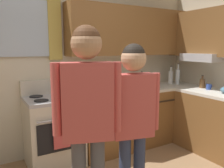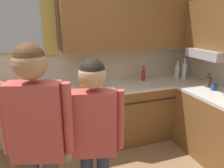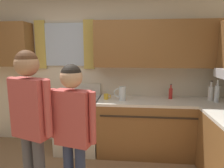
% 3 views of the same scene
% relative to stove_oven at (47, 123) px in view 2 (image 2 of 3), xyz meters
% --- Properties ---
extents(back_wall_unit, '(4.60, 0.42, 2.60)m').
position_rel_stove_oven_xyz_m(back_wall_unit, '(0.22, 0.27, 1.03)').
color(back_wall_unit, beige).
rests_on(back_wall_unit, ground).
extents(kitchen_counter_run, '(2.10, 1.86, 0.90)m').
position_rel_stove_oven_xyz_m(kitchen_counter_run, '(1.69, -0.35, -0.02)').
color(kitchen_counter_run, brown).
rests_on(kitchen_counter_run, ground).
extents(stove_oven, '(0.68, 0.67, 1.10)m').
position_rel_stove_oven_xyz_m(stove_oven, '(0.00, 0.00, 0.00)').
color(stove_oven, beige).
rests_on(stove_oven, ground).
extents(bottle_tall_clear, '(0.07, 0.07, 0.37)m').
position_rel_stove_oven_xyz_m(bottle_tall_clear, '(2.18, -0.05, 0.57)').
color(bottle_tall_clear, silver).
rests_on(bottle_tall_clear, kitchen_counter_run).
extents(bottle_squat_brown, '(0.08, 0.08, 0.21)m').
position_rel_stove_oven_xyz_m(bottle_squat_brown, '(2.25, -0.50, 0.51)').
color(bottle_squat_brown, brown).
rests_on(bottle_squat_brown, kitchen_counter_run).
extents(bottle_milk_white, '(0.08, 0.08, 0.31)m').
position_rel_stove_oven_xyz_m(bottle_milk_white, '(2.14, 0.08, 0.55)').
color(bottle_milk_white, white).
rests_on(bottle_milk_white, kitchen_counter_run).
extents(bottle_sauce_red, '(0.06, 0.06, 0.25)m').
position_rel_stove_oven_xyz_m(bottle_sauce_red, '(1.53, 0.12, 0.53)').
color(bottle_sauce_red, red).
rests_on(bottle_sauce_red, kitchen_counter_run).
extents(mug_mustard_yellow, '(0.12, 0.08, 0.09)m').
position_rel_stove_oven_xyz_m(mug_mustard_yellow, '(0.48, -0.02, 0.48)').
color(mug_mustard_yellow, gold).
rests_on(mug_mustard_yellow, kitchen_counter_run).
extents(mug_cobalt_blue, '(0.11, 0.07, 0.08)m').
position_rel_stove_oven_xyz_m(mug_cobalt_blue, '(2.22, -0.65, 0.48)').
color(mug_cobalt_blue, '#2D479E').
rests_on(mug_cobalt_blue, kitchen_counter_run).
extents(water_pitcher, '(0.19, 0.11, 0.22)m').
position_rel_stove_oven_xyz_m(water_pitcher, '(0.74, -0.06, 0.54)').
color(water_pitcher, silver).
rests_on(water_pitcher, kitchen_counter_run).
extents(adult_left, '(0.50, 0.28, 1.69)m').
position_rel_stove_oven_xyz_m(adult_left, '(-0.10, -1.34, 0.60)').
color(adult_left, '#4C4C51').
rests_on(adult_left, ground).
extents(adult_in_plaid, '(0.48, 0.23, 1.56)m').
position_rel_stove_oven_xyz_m(adult_in_plaid, '(0.32, -1.33, 0.52)').
color(adult_in_plaid, '#2D3856').
rests_on(adult_in_plaid, ground).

